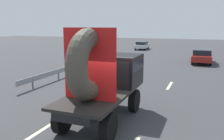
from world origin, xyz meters
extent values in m
plane|color=#38383A|center=(0.00, 0.00, 0.00)|extent=(120.00, 120.00, 0.00)
cylinder|color=black|center=(-0.79, 1.83, 0.48)|extent=(0.28, 0.96, 0.96)
cylinder|color=black|center=(0.91, 1.83, 0.48)|extent=(0.28, 0.96, 0.96)
cylinder|color=black|center=(-0.79, -1.10, 0.48)|extent=(0.28, 0.96, 0.96)
cylinder|color=black|center=(0.91, -1.10, 0.48)|extent=(0.28, 0.96, 0.96)
cube|color=black|center=(0.06, 0.37, 0.94)|extent=(1.30, 4.69, 0.25)
cube|color=black|center=(0.06, 1.83, 1.74)|extent=(2.00, 1.78, 1.35)
cube|color=black|center=(0.06, 1.78, 2.04)|extent=(2.02, 1.69, 0.44)
cube|color=black|center=(0.06, -0.52, 1.12)|extent=(2.00, 2.91, 0.10)
cube|color=black|center=(0.06, 0.89, 1.72)|extent=(1.80, 0.08, 1.10)
torus|color=#474238|center=(0.06, -0.67, 2.37)|extent=(0.68, 2.41, 2.41)
cube|color=red|center=(0.06, -0.67, 2.37)|extent=(1.90, 0.03, 2.41)
cylinder|color=black|center=(2.60, 18.36, 0.32)|extent=(0.22, 0.64, 0.64)
cylinder|color=black|center=(4.16, 18.36, 0.32)|extent=(0.22, 0.64, 0.64)
cylinder|color=black|center=(2.60, 15.67, 0.32)|extent=(0.22, 0.64, 0.64)
cylinder|color=black|center=(4.16, 15.67, 0.32)|extent=(0.22, 0.64, 0.64)
cube|color=maroon|center=(3.38, 17.02, 0.60)|extent=(1.80, 4.21, 0.55)
cube|color=black|center=(3.38, 16.92, 1.12)|extent=(1.62, 2.36, 0.50)
cube|color=gray|center=(-5.73, 7.23, 0.55)|extent=(0.06, 10.52, 0.32)
cylinder|color=slate|center=(-5.73, 3.28, 0.28)|extent=(0.10, 0.10, 0.55)
cylinder|color=slate|center=(-5.73, 5.91, 0.28)|extent=(0.10, 0.10, 0.55)
cylinder|color=slate|center=(-5.73, 8.54, 0.28)|extent=(0.10, 0.10, 0.55)
cylinder|color=slate|center=(-5.73, 11.17, 0.28)|extent=(0.10, 0.10, 0.55)
cube|color=beige|center=(-1.61, -1.70, 0.00)|extent=(0.16, 2.65, 0.01)
cube|color=beige|center=(-1.61, 6.45, 0.00)|extent=(0.16, 2.00, 0.01)
cube|color=beige|center=(1.72, 6.86, 0.00)|extent=(0.16, 2.01, 0.01)
cylinder|color=black|center=(-6.16, 29.24, 0.28)|extent=(0.19, 0.56, 0.56)
cylinder|color=black|center=(-4.78, 29.24, 0.28)|extent=(0.19, 0.56, 0.56)
cylinder|color=black|center=(-6.16, 26.88, 0.28)|extent=(0.19, 0.56, 0.56)
cylinder|color=black|center=(-4.78, 26.88, 0.28)|extent=(0.19, 0.56, 0.56)
cube|color=silver|center=(-5.47, 28.06, 0.52)|extent=(1.58, 3.70, 0.48)
cube|color=black|center=(-5.47, 27.97, 0.99)|extent=(1.43, 2.07, 0.44)
camera|label=1|loc=(3.55, -7.50, 3.64)|focal=37.67mm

